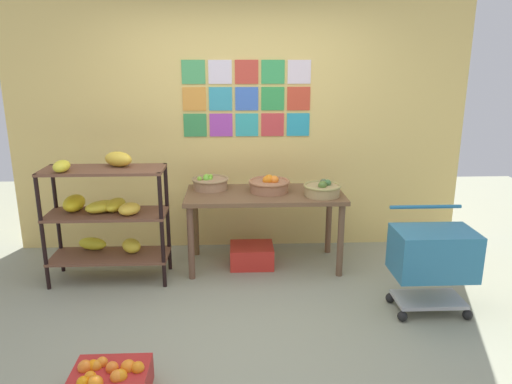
{
  "coord_description": "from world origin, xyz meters",
  "views": [
    {
      "loc": [
        -0.05,
        -3.22,
        1.96
      ],
      "look_at": [
        0.14,
        1.1,
        0.77
      ],
      "focal_mm": 33.71,
      "sensor_mm": 36.0,
      "label": 1
    }
  ],
  "objects": [
    {
      "name": "fruit_basket_back_right",
      "position": [
        -0.3,
        1.34,
        0.8
      ],
      "size": [
        0.36,
        0.36,
        0.13
      ],
      "color": "#A47C58",
      "rests_on": "display_table"
    },
    {
      "name": "produce_crate_under_table",
      "position": [
        0.1,
        1.17,
        0.1
      ],
      "size": [
        0.42,
        0.35,
        0.2
      ],
      "primitive_type": "cube",
      "color": "red",
      "rests_on": "ground"
    },
    {
      "name": "shopping_cart",
      "position": [
        1.49,
        0.21,
        0.47
      ],
      "size": [
        0.62,
        0.44,
        0.82
      ],
      "rotation": [
        0.0,
        0.0,
        -0.13
      ],
      "color": "black",
      "rests_on": "ground"
    },
    {
      "name": "fruit_basket_back_left",
      "position": [
        0.28,
        1.21,
        0.81
      ],
      "size": [
        0.4,
        0.4,
        0.17
      ],
      "color": "#A16B4A",
      "rests_on": "display_table"
    },
    {
      "name": "ground",
      "position": [
        0.0,
        0.0,
        0.0
      ],
      "size": [
        9.43,
        9.43,
        0.0
      ],
      "primitive_type": "plane",
      "color": "gray"
    },
    {
      "name": "banana_shelf_unit",
      "position": [
        -1.22,
        0.94,
        0.66
      ],
      "size": [
        1.06,
        0.46,
        1.18
      ],
      "color": "black",
      "rests_on": "ground"
    },
    {
      "name": "orange_crate_foreground",
      "position": [
        -0.81,
        -0.73,
        0.11
      ],
      "size": [
        0.45,
        0.37,
        0.23
      ],
      "color": "#AF2322",
      "rests_on": "ground"
    },
    {
      "name": "fruit_basket_centre",
      "position": [
        0.76,
        1.05,
        0.8
      ],
      "size": [
        0.35,
        0.35,
        0.15
      ],
      "color": "tan",
      "rests_on": "display_table"
    },
    {
      "name": "back_wall_with_art",
      "position": [
        0.0,
        1.74,
        1.46
      ],
      "size": [
        4.69,
        0.07,
        2.92
      ],
      "color": "#E8C56B",
      "rests_on": "ground"
    },
    {
      "name": "display_table",
      "position": [
        0.23,
        1.17,
        0.65
      ],
      "size": [
        1.5,
        0.69,
        0.74
      ],
      "color": "brown",
      "rests_on": "ground"
    }
  ]
}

